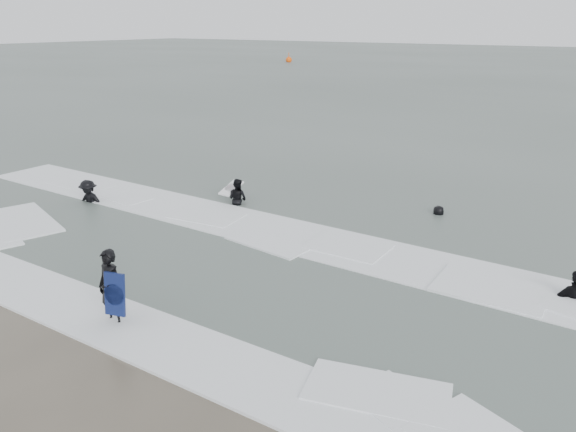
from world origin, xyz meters
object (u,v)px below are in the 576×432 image
Objects in this scene: surfer_centre at (114,323)px; surfer_right_far at (438,215)px; surfer_wading at (238,205)px; surfer_breaker at (90,204)px; surfer_right_near at (575,301)px; buoy at (289,60)px.

surfer_right_far is (3.45, 11.19, 0.00)m from surfer_centre.
surfer_breaker reaches higher than surfer_wading.
surfer_right_near reaches higher than surfer_centre.
surfer_breaker is 1.18× the size of surfer_right_far.
surfer_centre is 1.01× the size of surfer_breaker.
buoy is (-43.61, 72.13, 0.42)m from surfer_centre.
surfer_wading reaches higher than surfer_right_far.
surfer_wading is 1.03× the size of surfer_right_far.
surfer_right_far is 0.90× the size of buoy.
surfer_breaker is at bearing 33.16° from surfer_wading.
surfer_breaker is at bearing -8.15° from surfer_right_far.
surfer_wading is at bearing 21.09° from surfer_breaker.
surfer_right_near is at bearing -5.83° from surfer_breaker.
surfer_breaker is at bearing -19.68° from surfer_right_near.
surfer_right_far is at bearing -66.54° from surfer_right_near.
surfer_wading is at bearing -11.75° from surfer_right_far.
surfer_centre is 10.85m from surfer_right_near.
surfer_right_near is (16.08, 1.61, 0.00)m from surfer_breaker.
surfer_wading is 5.49m from surfer_breaker.
buoy reaches higher than surfer_centre.
surfer_breaker reaches higher than surfer_right_far.
surfer_breaker is (-7.70, 5.27, 0.00)m from surfer_centre.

